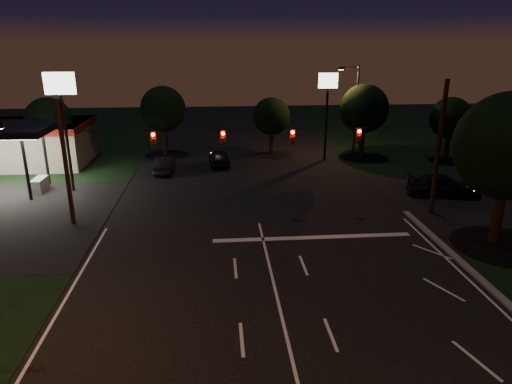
{
  "coord_description": "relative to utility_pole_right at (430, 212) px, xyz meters",
  "views": [
    {
      "loc": [
        -2.54,
        -13.33,
        11.26
      ],
      "look_at": [
        -0.42,
        11.46,
        3.0
      ],
      "focal_mm": 32.0,
      "sensor_mm": 36.0,
      "label": 1
    }
  ],
  "objects": [
    {
      "name": "pole_sign_right",
      "position": [
        -4.0,
        15.0,
        6.24
      ],
      "size": [
        1.8,
        0.3,
        8.4
      ],
      "color": "black",
      "rests_on": "ground"
    },
    {
      "name": "tree_right_near",
      "position": [
        1.53,
        -4.83,
        5.68
      ],
      "size": [
        6.0,
        6.0,
        8.76
      ],
      "color": "black",
      "rests_on": "ground"
    },
    {
      "name": "signal_span",
      "position": [
        -12.0,
        -0.04,
        5.5
      ],
      "size": [
        24.0,
        0.4,
        1.56
      ],
      "color": "black",
      "rests_on": "ground"
    },
    {
      "name": "tree_far_b",
      "position": [
        -19.98,
        19.13,
        4.61
      ],
      "size": [
        4.6,
        4.6,
        6.98
      ],
      "color": "black",
      "rests_on": "ground"
    },
    {
      "name": "tree_far_a",
      "position": [
        -29.98,
        15.12,
        4.26
      ],
      "size": [
        4.2,
        4.2,
        6.42
      ],
      "color": "black",
      "rests_on": "ground"
    },
    {
      "name": "street_light_right_far",
      "position": [
        -0.76,
        17.0,
        5.24
      ],
      "size": [
        2.2,
        0.35,
        9.0
      ],
      "color": "black",
      "rests_on": "ground"
    },
    {
      "name": "car_oncoming_b",
      "position": [
        -19.38,
        11.81,
        0.72
      ],
      "size": [
        1.6,
        4.41,
        1.45
      ],
      "primitive_type": "imported",
      "rotation": [
        0.0,
        0.0,
        3.13
      ],
      "color": "black",
      "rests_on": "ground"
    },
    {
      "name": "utility_pole_left",
      "position": [
        -24.0,
        0.0,
        0.0
      ],
      "size": [
        0.28,
        0.28,
        8.0
      ],
      "primitive_type": "cylinder",
      "color": "black",
      "rests_on": "ground"
    },
    {
      "name": "tree_far_e",
      "position": [
        8.02,
        14.11,
        4.11
      ],
      "size": [
        4.0,
        4.0,
        6.18
      ],
      "color": "black",
      "rests_on": "ground"
    },
    {
      "name": "stop_bar",
      "position": [
        -9.0,
        -3.5,
        0.01
      ],
      "size": [
        12.0,
        0.5,
        0.01
      ],
      "primitive_type": "cube",
      "color": "silver",
      "rests_on": "ground"
    },
    {
      "name": "car_oncoming_a",
      "position": [
        -14.44,
        13.86,
        0.76
      ],
      "size": [
        2.14,
        4.6,
        1.53
      ],
      "primitive_type": "imported",
      "rotation": [
        0.0,
        0.0,
        3.22
      ],
      "color": "black",
      "rests_on": "ground"
    },
    {
      "name": "pole_sign_left_near",
      "position": [
        -26.0,
        7.0,
        6.98
      ],
      "size": [
        2.2,
        0.3,
        9.1
      ],
      "color": "black",
      "rests_on": "ground"
    },
    {
      "name": "ground",
      "position": [
        -12.0,
        -15.0,
        0.0
      ],
      "size": [
        140.0,
        140.0,
        0.0
      ],
      "primitive_type": "plane",
      "color": "black",
      "rests_on": "ground"
    },
    {
      "name": "tree_far_d",
      "position": [
        0.02,
        16.13,
        4.83
      ],
      "size": [
        4.8,
        4.8,
        7.3
      ],
      "color": "black",
      "rests_on": "ground"
    },
    {
      "name": "tree_far_c",
      "position": [
        -8.98,
        18.1,
        3.9
      ],
      "size": [
        3.8,
        3.8,
        5.86
      ],
      "color": "black",
      "rests_on": "ground"
    },
    {
      "name": "utility_pole_right",
      "position": [
        0.0,
        0.0,
        0.0
      ],
      "size": [
        0.3,
        0.3,
        9.0
      ],
      "primitive_type": "cylinder",
      "color": "black",
      "rests_on": "ground"
    },
    {
      "name": "gas_station",
      "position": [
        -33.86,
        15.39,
        2.38
      ],
      "size": [
        14.2,
        16.1,
        5.25
      ],
      "color": "gray",
      "rests_on": "ground"
    },
    {
      "name": "car_cross",
      "position": [
        2.56,
        3.4,
        0.79
      ],
      "size": [
        5.78,
        3.22,
        1.58
      ],
      "primitive_type": "imported",
      "rotation": [
        0.0,
        0.0,
        1.38
      ],
      "color": "black",
      "rests_on": "ground"
    }
  ]
}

